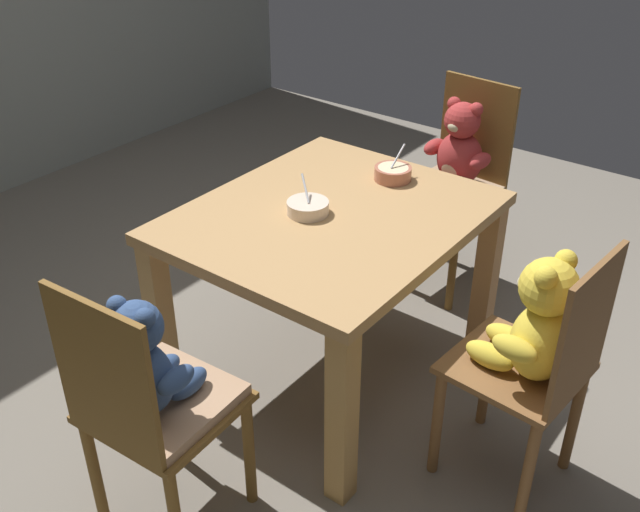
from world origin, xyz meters
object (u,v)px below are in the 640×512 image
object	(u,v)px
teddy_chair_near_left	(149,386)
porridge_bowl_terracotta_near_right	(393,173)
dining_table	(331,241)
teddy_chair_near_front	(537,339)
teddy_chair_near_right	(456,167)
porridge_bowl_cream_center	(308,207)

from	to	relation	value
teddy_chair_near_left	porridge_bowl_terracotta_near_right	distance (m)	1.28
dining_table	teddy_chair_near_front	size ratio (longest dim) A/B	1.22
teddy_chair_near_front	teddy_chair_near_right	bearing A→B (deg)	-46.29
dining_table	teddy_chair_near_front	bearing A→B (deg)	-95.29
teddy_chair_near_right	porridge_bowl_terracotta_near_right	bearing A→B (deg)	5.38
teddy_chair_near_front	porridge_bowl_cream_center	distance (m)	0.90
teddy_chair_near_left	porridge_bowl_cream_center	xyz separation A→B (m)	(0.84, 0.09, 0.18)
dining_table	teddy_chair_near_front	xyz separation A→B (m)	(-0.08, -0.82, -0.02)
teddy_chair_near_left	teddy_chair_near_right	size ratio (longest dim) A/B	0.97
teddy_chair_near_left	porridge_bowl_terracotta_near_right	xyz separation A→B (m)	(1.26, 0.01, 0.19)
dining_table	porridge_bowl_terracotta_near_right	world-z (taller)	porridge_bowl_terracotta_near_right
dining_table	teddy_chair_near_left	distance (m)	0.90
teddy_chair_near_left	porridge_bowl_terracotta_near_right	bearing A→B (deg)	-3.10
teddy_chair_near_right	porridge_bowl_cream_center	world-z (taller)	teddy_chair_near_right
dining_table	teddy_chair_near_front	distance (m)	0.83
dining_table	teddy_chair_near_right	xyz separation A→B (m)	(0.90, -0.03, -0.02)
dining_table	teddy_chair_near_left	bearing A→B (deg)	-177.86
teddy_chair_near_right	teddy_chair_near_front	bearing A→B (deg)	44.36
teddy_chair_near_front	teddy_chair_near_right	size ratio (longest dim) A/B	0.95
porridge_bowl_terracotta_near_right	teddy_chair_near_left	bearing A→B (deg)	-179.76
dining_table	porridge_bowl_terracotta_near_right	xyz separation A→B (m)	(0.36, -0.03, 0.15)
teddy_chair_near_front	porridge_bowl_terracotta_near_right	bearing A→B (deg)	-24.11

